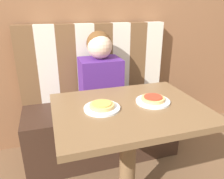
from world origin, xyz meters
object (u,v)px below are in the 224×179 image
(person, at_px, (100,71))
(pizza_right, at_px, (153,99))
(plate_right, at_px, (153,101))
(pizza_left, at_px, (102,105))
(plate_left, at_px, (102,108))

(person, bearing_deg, pizza_right, -76.56)
(person, relative_size, pizza_right, 4.60)
(plate_right, height_order, pizza_left, pizza_left)
(plate_left, height_order, pizza_left, pizza_left)
(plate_right, distance_m, pizza_right, 0.02)
(plate_left, distance_m, pizza_right, 0.31)
(plate_left, height_order, plate_right, same)
(person, distance_m, pizza_right, 0.66)
(plate_left, distance_m, plate_right, 0.31)
(plate_left, xyz_separation_m, plate_right, (0.31, 0.00, 0.00))
(pizza_left, bearing_deg, plate_right, 0.00)
(plate_left, bearing_deg, pizza_right, 0.00)
(plate_left, distance_m, pizza_left, 0.02)
(person, distance_m, plate_left, 0.66)
(plate_right, xyz_separation_m, pizza_left, (-0.31, 0.00, 0.02))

